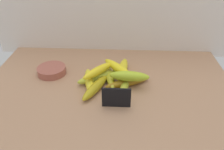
{
  "coord_description": "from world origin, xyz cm",
  "views": [
    {
      "loc": [
        5.74,
        -78.87,
        60.52
      ],
      "look_at": [
        1.45,
        3.16,
        8.0
      ],
      "focal_mm": 36.45,
      "sensor_mm": 36.0,
      "label": 1
    }
  ],
  "objects_px": {
    "banana_5": "(119,75)",
    "banana_9": "(118,68)",
    "fruit_bowl": "(52,70)",
    "banana_7": "(128,82)",
    "chalkboard_sign": "(116,98)",
    "banana_3": "(123,70)",
    "banana_2": "(124,87)",
    "banana_0": "(89,81)",
    "banana_6": "(109,76)",
    "banana_8": "(129,76)",
    "banana_1": "(99,77)",
    "banana_10": "(98,71)",
    "banana_4": "(96,87)"
  },
  "relations": [
    {
      "from": "banana_7",
      "to": "banana_8",
      "type": "relative_size",
      "value": 1.24
    },
    {
      "from": "banana_8",
      "to": "banana_10",
      "type": "xyz_separation_m",
      "value": [
        -0.13,
        0.04,
        0.0
      ]
    },
    {
      "from": "chalkboard_sign",
      "to": "banana_4",
      "type": "xyz_separation_m",
      "value": [
        -0.09,
        0.09,
        -0.02
      ]
    },
    {
      "from": "banana_0",
      "to": "banana_6",
      "type": "height_order",
      "value": "banana_0"
    },
    {
      "from": "banana_3",
      "to": "banana_6",
      "type": "distance_m",
      "value": 0.08
    },
    {
      "from": "banana_6",
      "to": "banana_9",
      "type": "height_order",
      "value": "banana_9"
    },
    {
      "from": "banana_6",
      "to": "banana_10",
      "type": "distance_m",
      "value": 0.06
    },
    {
      "from": "fruit_bowl",
      "to": "banana_7",
      "type": "height_order",
      "value": "banana_7"
    },
    {
      "from": "banana_5",
      "to": "banana_10",
      "type": "bearing_deg",
      "value": -161.54
    },
    {
      "from": "banana_3",
      "to": "banana_6",
      "type": "xyz_separation_m",
      "value": [
        -0.06,
        -0.05,
        -0.0
      ]
    },
    {
      "from": "chalkboard_sign",
      "to": "banana_8",
      "type": "xyz_separation_m",
      "value": [
        0.05,
        0.13,
        0.02
      ]
    },
    {
      "from": "fruit_bowl",
      "to": "banana_5",
      "type": "bearing_deg",
      "value": -4.85
    },
    {
      "from": "chalkboard_sign",
      "to": "banana_4",
      "type": "distance_m",
      "value": 0.13
    },
    {
      "from": "banana_2",
      "to": "banana_5",
      "type": "bearing_deg",
      "value": 103.95
    },
    {
      "from": "fruit_bowl",
      "to": "banana_0",
      "type": "relative_size",
      "value": 0.69
    },
    {
      "from": "banana_1",
      "to": "banana_3",
      "type": "height_order",
      "value": "banana_3"
    },
    {
      "from": "banana_5",
      "to": "banana_9",
      "type": "height_order",
      "value": "banana_9"
    },
    {
      "from": "chalkboard_sign",
      "to": "banana_10",
      "type": "distance_m",
      "value": 0.19
    },
    {
      "from": "banana_10",
      "to": "banana_2",
      "type": "bearing_deg",
      "value": -27.88
    },
    {
      "from": "banana_10",
      "to": "banana_9",
      "type": "bearing_deg",
      "value": 17.01
    },
    {
      "from": "fruit_bowl",
      "to": "banana_4",
      "type": "xyz_separation_m",
      "value": [
        0.22,
        -0.13,
        0.0
      ]
    },
    {
      "from": "banana_6",
      "to": "fruit_bowl",
      "type": "bearing_deg",
      "value": 172.99
    },
    {
      "from": "banana_6",
      "to": "banana_8",
      "type": "bearing_deg",
      "value": -33.57
    },
    {
      "from": "banana_0",
      "to": "banana_4",
      "type": "height_order",
      "value": "banana_4"
    },
    {
      "from": "fruit_bowl",
      "to": "banana_7",
      "type": "xyz_separation_m",
      "value": [
        0.36,
        -0.08,
        0.0
      ]
    },
    {
      "from": "chalkboard_sign",
      "to": "banana_7",
      "type": "xyz_separation_m",
      "value": [
        0.05,
        0.14,
        -0.02
      ]
    },
    {
      "from": "banana_1",
      "to": "banana_8",
      "type": "bearing_deg",
      "value": -17.34
    },
    {
      "from": "banana_4",
      "to": "banana_5",
      "type": "distance_m",
      "value": 0.14
    },
    {
      "from": "banana_3",
      "to": "banana_8",
      "type": "xyz_separation_m",
      "value": [
        0.03,
        -0.11,
        0.04
      ]
    },
    {
      "from": "chalkboard_sign",
      "to": "banana_3",
      "type": "height_order",
      "value": "chalkboard_sign"
    },
    {
      "from": "banana_4",
      "to": "banana_8",
      "type": "height_order",
      "value": "banana_8"
    },
    {
      "from": "banana_7",
      "to": "banana_3",
      "type": "bearing_deg",
      "value": 104.56
    },
    {
      "from": "chalkboard_sign",
      "to": "banana_10",
      "type": "height_order",
      "value": "chalkboard_sign"
    },
    {
      "from": "banana_6",
      "to": "banana_8",
      "type": "xyz_separation_m",
      "value": [
        0.09,
        -0.06,
        0.04
      ]
    },
    {
      "from": "banana_2",
      "to": "banana_7",
      "type": "relative_size",
      "value": 0.92
    },
    {
      "from": "banana_2",
      "to": "banana_7",
      "type": "distance_m",
      "value": 0.04
    },
    {
      "from": "banana_4",
      "to": "banana_8",
      "type": "distance_m",
      "value": 0.15
    },
    {
      "from": "fruit_bowl",
      "to": "banana_9",
      "type": "distance_m",
      "value": 0.32
    },
    {
      "from": "banana_1",
      "to": "banana_4",
      "type": "relative_size",
      "value": 1.03
    },
    {
      "from": "fruit_bowl",
      "to": "banana_10",
      "type": "xyz_separation_m",
      "value": [
        0.23,
        -0.06,
        0.04
      ]
    },
    {
      "from": "banana_4",
      "to": "banana_7",
      "type": "distance_m",
      "value": 0.14
    },
    {
      "from": "chalkboard_sign",
      "to": "banana_7",
      "type": "distance_m",
      "value": 0.15
    },
    {
      "from": "banana_3",
      "to": "banana_7",
      "type": "height_order",
      "value": "banana_3"
    },
    {
      "from": "banana_1",
      "to": "banana_10",
      "type": "height_order",
      "value": "banana_10"
    },
    {
      "from": "chalkboard_sign",
      "to": "banana_4",
      "type": "height_order",
      "value": "chalkboard_sign"
    },
    {
      "from": "banana_3",
      "to": "banana_7",
      "type": "xyz_separation_m",
      "value": [
        0.03,
        -0.1,
        -0.0
      ]
    },
    {
      "from": "chalkboard_sign",
      "to": "fruit_bowl",
      "type": "bearing_deg",
      "value": 144.7
    },
    {
      "from": "banana_5",
      "to": "banana_9",
      "type": "xyz_separation_m",
      "value": [
        -0.01,
        -0.0,
        0.04
      ]
    },
    {
      "from": "banana_0",
      "to": "banana_9",
      "type": "bearing_deg",
      "value": 21.31
    },
    {
      "from": "chalkboard_sign",
      "to": "banana_8",
      "type": "distance_m",
      "value": 0.14
    }
  ]
}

